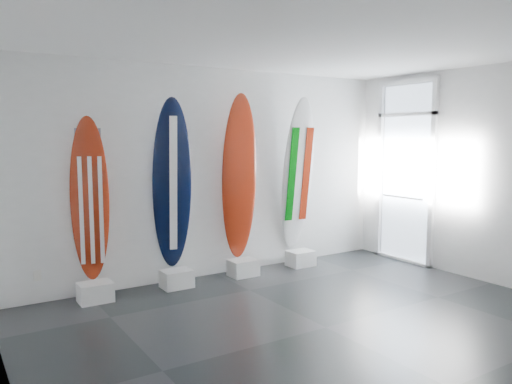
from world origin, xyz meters
TOP-DOWN VIEW (x-y plane):
  - floor at (0.00, 0.00)m, footprint 6.00×6.00m
  - ceiling at (0.00, 0.00)m, footprint 6.00×6.00m
  - wall_back at (0.00, 2.50)m, footprint 6.00×0.00m
  - wall_left at (-3.00, 0.00)m, footprint 0.00×5.00m
  - wall_right at (3.00, 0.00)m, footprint 0.00×5.00m
  - display_block_usa at (-1.84, 2.18)m, footprint 0.40×0.30m
  - surfboard_usa at (-1.84, 2.28)m, footprint 0.49×0.30m
  - display_block_navy at (-0.76, 2.18)m, footprint 0.40×0.30m
  - surfboard_navy at (-0.76, 2.28)m, footprint 0.58×0.42m
  - display_block_swiss at (0.29, 2.18)m, footprint 0.40×0.30m
  - surfboard_swiss at (0.29, 2.28)m, footprint 0.57×0.29m
  - display_block_italy at (1.35, 2.18)m, footprint 0.40×0.30m
  - surfboard_italy at (1.35, 2.28)m, footprint 0.58×0.46m
  - wall_outlet at (-2.45, 2.48)m, footprint 0.09×0.02m
  - glass_door at (2.97, 1.55)m, footprint 0.12×1.16m
  - balcony at (4.30, 1.55)m, footprint 2.80×2.20m

SIDE VIEW (x-z plane):
  - floor at x=0.00m, z-range 0.00..0.00m
  - display_block_usa at x=-1.84m, z-range 0.00..0.24m
  - display_block_navy at x=-0.76m, z-range 0.00..0.24m
  - display_block_swiss at x=0.29m, z-range 0.00..0.24m
  - display_block_italy at x=1.35m, z-range 0.00..0.24m
  - wall_outlet at x=-2.45m, z-range 0.28..0.41m
  - balcony at x=4.30m, z-range -0.10..1.10m
  - surfboard_usa at x=-1.84m, z-range 0.24..2.28m
  - surfboard_navy at x=-0.76m, z-range 0.24..2.54m
  - glass_door at x=2.97m, z-range 0.00..2.85m
  - surfboard_italy at x=1.35m, z-range 0.23..2.63m
  - surfboard_swiss at x=0.29m, z-range 0.24..2.64m
  - wall_back at x=0.00m, z-range -1.50..4.50m
  - wall_left at x=-3.00m, z-range -1.00..4.00m
  - wall_right at x=3.00m, z-range -1.00..4.00m
  - ceiling at x=0.00m, z-range 3.00..3.00m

